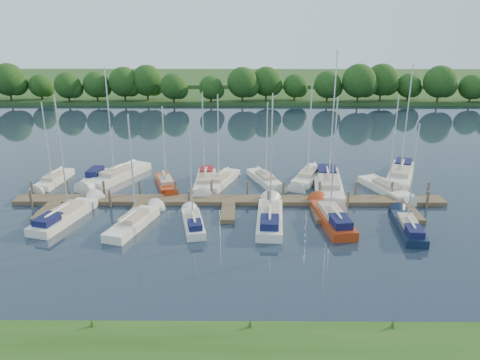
{
  "coord_description": "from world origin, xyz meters",
  "views": [
    {
      "loc": [
        1.31,
        -32.79,
        16.19
      ],
      "look_at": [
        1.02,
        8.0,
        2.2
      ],
      "focal_mm": 35.0,
      "sensor_mm": 36.0,
      "label": 1
    }
  ],
  "objects_px": {
    "sailboat_n_5": "(220,182)",
    "motorboat": "(95,177)",
    "sailboat_s_2": "(193,223)",
    "sailboat_n_0": "(53,181)",
    "dock": "(229,203)"
  },
  "relations": [
    {
      "from": "sailboat_n_5",
      "to": "motorboat",
      "type": "bearing_deg",
      "value": 14.94
    },
    {
      "from": "dock",
      "to": "sailboat_n_0",
      "type": "xyz_separation_m",
      "value": [
        -18.52,
        5.85,
        0.07
      ]
    },
    {
      "from": "sailboat_n_0",
      "to": "sailboat_s_2",
      "type": "relative_size",
      "value": 1.09
    },
    {
      "from": "sailboat_n_0",
      "to": "sailboat_n_5",
      "type": "height_order",
      "value": "sailboat_n_5"
    },
    {
      "from": "sailboat_n_5",
      "to": "sailboat_s_2",
      "type": "xyz_separation_m",
      "value": [
        -1.69,
        -10.49,
        0.05
      ]
    },
    {
      "from": "sailboat_n_0",
      "to": "motorboat",
      "type": "relative_size",
      "value": 1.69
    },
    {
      "from": "dock",
      "to": "sailboat_n_0",
      "type": "relative_size",
      "value": 4.49
    },
    {
      "from": "sailboat_n_0",
      "to": "motorboat",
      "type": "bearing_deg",
      "value": -160.31
    },
    {
      "from": "sailboat_n_0",
      "to": "sailboat_s_2",
      "type": "distance_m",
      "value": 19.0
    },
    {
      "from": "sailboat_s_2",
      "to": "sailboat_n_0",
      "type": "bearing_deg",
      "value": 134.25
    },
    {
      "from": "sailboat_n_5",
      "to": "dock",
      "type": "bearing_deg",
      "value": 121.28
    },
    {
      "from": "sailboat_n_0",
      "to": "motorboat",
      "type": "distance_m",
      "value": 4.18
    },
    {
      "from": "motorboat",
      "to": "sailboat_n_5",
      "type": "distance_m",
      "value": 13.4
    },
    {
      "from": "dock",
      "to": "sailboat_n_0",
      "type": "height_order",
      "value": "sailboat_n_0"
    },
    {
      "from": "sailboat_n_5",
      "to": "sailboat_s_2",
      "type": "relative_size",
      "value": 1.19
    }
  ]
}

